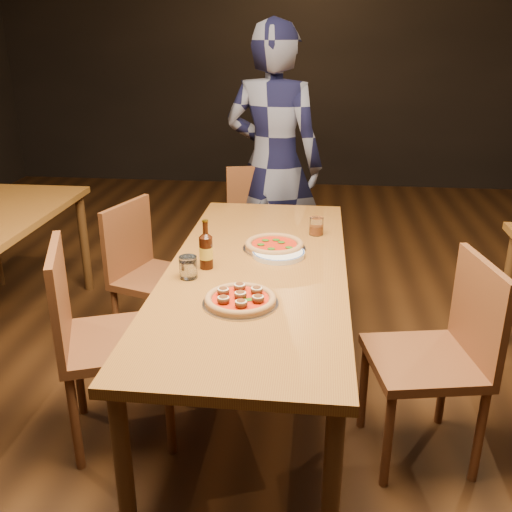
# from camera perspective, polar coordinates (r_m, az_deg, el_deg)

# --- Properties ---
(ground) EXTENTS (9.00, 9.00, 0.00)m
(ground) POSITION_cam_1_polar(r_m,az_deg,el_deg) (2.95, 0.11, -14.62)
(ground) COLOR black
(table_main) EXTENTS (0.80, 2.00, 0.75)m
(table_main) POSITION_cam_1_polar(r_m,az_deg,el_deg) (2.61, 0.12, -2.50)
(table_main) COLOR brown
(table_main) RESTS_ON ground
(chair_main_nw) EXTENTS (0.59, 0.59, 0.98)m
(chair_main_nw) POSITION_cam_1_polar(r_m,az_deg,el_deg) (2.59, -13.76, -8.11)
(chair_main_nw) COLOR brown
(chair_main_nw) RESTS_ON ground
(chair_main_sw) EXTENTS (0.53, 0.53, 0.90)m
(chair_main_sw) POSITION_cam_1_polar(r_m,az_deg,el_deg) (3.25, -9.66, -2.17)
(chair_main_sw) COLOR brown
(chair_main_sw) RESTS_ON ground
(chair_main_e) EXTENTS (0.52, 0.52, 0.94)m
(chair_main_e) POSITION_cam_1_polar(r_m,az_deg,el_deg) (2.50, 16.44, -9.88)
(chair_main_e) COLOR brown
(chair_main_e) RESTS_ON ground
(chair_end) EXTENTS (0.54, 0.54, 0.96)m
(chair_end) POSITION_cam_1_polar(r_m,az_deg,el_deg) (3.73, 0.82, 1.73)
(chair_end) COLOR brown
(chair_end) RESTS_ON ground
(pizza_meatball) EXTENTS (0.30, 0.30, 0.05)m
(pizza_meatball) POSITION_cam_1_polar(r_m,az_deg,el_deg) (2.23, -1.57, -4.31)
(pizza_meatball) COLOR #B7B7BF
(pizza_meatball) RESTS_ON table_main
(pizza_margherita) EXTENTS (0.31, 0.31, 0.04)m
(pizza_margherita) POSITION_cam_1_polar(r_m,az_deg,el_deg) (2.78, 1.84, 1.08)
(pizza_margherita) COLOR #B7B7BF
(pizza_margherita) RESTS_ON table_main
(plate_stack) EXTENTS (0.25, 0.25, 0.02)m
(plate_stack) POSITION_cam_1_polar(r_m,az_deg,el_deg) (2.70, 2.26, 0.25)
(plate_stack) COLOR white
(plate_stack) RESTS_ON table_main
(beer_bottle) EXTENTS (0.06, 0.06, 0.22)m
(beer_bottle) POSITION_cam_1_polar(r_m,az_deg,el_deg) (2.54, -5.01, 0.46)
(beer_bottle) COLOR black
(beer_bottle) RESTS_ON table_main
(water_glass) EXTENTS (0.08, 0.08, 0.10)m
(water_glass) POSITION_cam_1_polar(r_m,az_deg,el_deg) (2.46, -6.79, -1.12)
(water_glass) COLOR white
(water_glass) RESTS_ON table_main
(amber_glass) EXTENTS (0.07, 0.07, 0.09)m
(amber_glass) POSITION_cam_1_polar(r_m,az_deg,el_deg) (2.99, 6.05, 2.98)
(amber_glass) COLOR #9E4511
(amber_glass) RESTS_ON table_main
(diner) EXTENTS (0.76, 0.59, 1.83)m
(diner) POSITION_cam_1_polar(r_m,az_deg,el_deg) (3.85, 1.77, 9.11)
(diner) COLOR black
(diner) RESTS_ON ground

